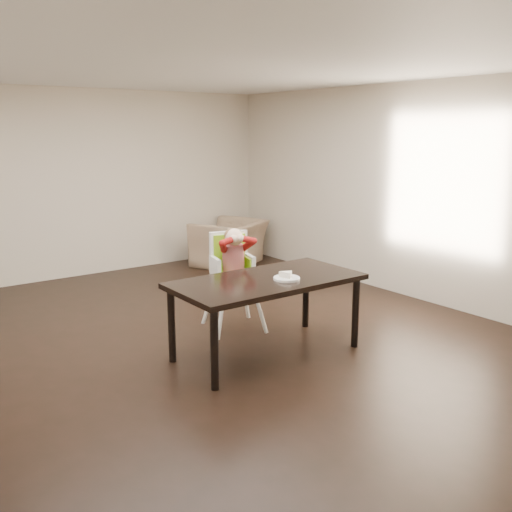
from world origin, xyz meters
The scene contains 6 objects.
ground centered at (0.00, 0.00, 0.00)m, with size 7.00×7.00×0.00m, color black.
room_walls centered at (0.00, 0.00, 1.86)m, with size 6.02×7.02×2.71m.
dining_table centered at (0.32, -0.54, 0.67)m, with size 1.80×0.90×0.75m.
high_chair centered at (0.49, 0.27, 0.78)m, with size 0.56×0.56×1.10m.
plate centered at (0.45, -0.68, 0.77)m, with size 0.31×0.31×0.07m.
armchair centered at (2.13, 2.80, 0.47)m, with size 1.07×0.69×0.93m, color #A08465.
Camera 1 is at (-2.82, -4.65, 2.11)m, focal length 40.00 mm.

